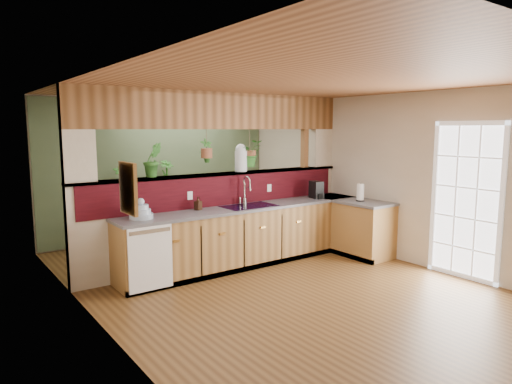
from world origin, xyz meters
TOP-DOWN VIEW (x-y plane):
  - ground at (0.00, 0.00)m, footprint 4.60×7.00m
  - ceiling at (0.00, 0.00)m, footprint 4.60×7.00m
  - wall_back at (0.00, 3.50)m, footprint 4.60×0.02m
  - wall_left at (-2.30, 0.00)m, footprint 0.02×7.00m
  - wall_right at (2.30, 0.00)m, footprint 0.02×7.00m
  - pass_through_partition at (0.03, 1.35)m, footprint 4.60×0.21m
  - pass_through_ledge at (0.00, 1.35)m, footprint 4.60×0.21m
  - header_beam at (0.00, 1.35)m, footprint 4.60×0.15m
  - sage_backwall at (0.00, 3.48)m, footprint 4.55×0.02m
  - countertop at (0.84, 0.87)m, footprint 4.14×1.52m
  - dishwasher at (-1.48, 0.66)m, footprint 0.58×0.03m
  - navy_sink at (0.25, 0.98)m, footprint 0.82×0.50m
  - french_door at (2.27, -1.30)m, footprint 0.06×1.02m
  - framed_print at (-2.27, -0.80)m, footprint 0.04×0.35m
  - faucet at (0.30, 1.13)m, footprint 0.19×0.19m
  - dish_stack at (-1.45, 1.00)m, footprint 0.31×0.31m
  - soap_dispenser at (-0.54, 1.13)m, footprint 0.11×0.12m
  - coffee_maker at (1.61, 0.94)m, footprint 0.15×0.26m
  - paper_towel at (1.98, 0.31)m, footprint 0.14×0.14m
  - glass_jar at (0.36, 1.35)m, footprint 0.19×0.19m
  - ledge_plant_left at (-1.11, 1.35)m, footprint 0.27×0.22m
  - hanging_plant_a at (-0.26, 1.35)m, footprint 0.20×0.17m
  - hanging_plant_b at (0.53, 1.35)m, footprint 0.39×0.34m
  - shelving_console at (-0.54, 3.25)m, footprint 1.46×0.46m
  - shelf_plant_a at (-0.91, 3.25)m, footprint 0.26×0.20m
  - shelf_plant_b at (-0.03, 3.25)m, footprint 0.32×0.32m
  - floor_plant at (0.70, 2.31)m, footprint 0.82×0.74m

SIDE VIEW (x-z plane):
  - ground at x=0.00m, z-range -0.01..0.01m
  - floor_plant at x=0.70m, z-range 0.00..0.81m
  - countertop at x=0.84m, z-range 0.00..0.90m
  - dishwasher at x=-1.48m, z-range 0.05..0.87m
  - shelving_console at x=-0.54m, z-range 0.02..0.98m
  - navy_sink at x=0.25m, z-range 0.73..0.91m
  - dish_stack at x=-1.45m, z-range 0.85..1.12m
  - soap_dispenser at x=-0.54m, z-range 0.90..1.09m
  - coffee_maker at x=1.61m, z-range 0.89..1.18m
  - paper_towel at x=1.98m, z-range 0.89..1.19m
  - french_door at x=2.27m, z-range -0.03..2.13m
  - faucet at x=0.30m, z-range 0.92..1.36m
  - pass_through_partition at x=0.03m, z-range -0.11..2.49m
  - shelf_plant_a at x=-0.91m, z-range 0.98..1.42m
  - shelf_plant_b at x=-0.03m, z-range 0.98..1.48m
  - wall_back at x=0.00m, z-range 0.00..2.60m
  - wall_left at x=-2.30m, z-range 0.00..2.60m
  - wall_right at x=2.30m, z-range 0.00..2.60m
  - sage_backwall at x=0.00m, z-range 0.02..2.58m
  - pass_through_ledge at x=0.00m, z-range 1.35..1.39m
  - framed_print at x=-2.27m, z-range 1.32..1.78m
  - glass_jar at x=0.36m, z-range 1.39..1.82m
  - ledge_plant_left at x=-1.11m, z-range 1.39..1.87m
  - hanging_plant_a at x=-0.26m, z-range 1.61..2.08m
  - hanging_plant_b at x=0.53m, z-range 1.58..2.13m
  - header_beam at x=0.00m, z-range 2.05..2.60m
  - ceiling at x=0.00m, z-range 2.60..2.60m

